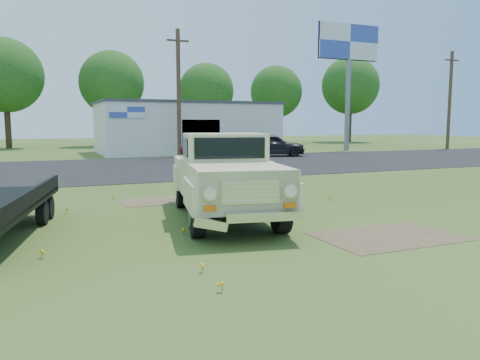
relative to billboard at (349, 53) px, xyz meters
name	(u,v)px	position (x,y,z in m)	size (l,w,h in m)	color
ground	(264,217)	(-20.00, -24.04, -8.54)	(140.00, 140.00, 0.00)	#324F19
asphalt_lot	(145,167)	(-20.00, -9.04, -8.54)	(90.00, 14.00, 0.02)	black
dirt_patch_a	(388,237)	(-18.50, -27.04, -8.54)	(3.00, 2.00, 0.01)	brown
dirt_patch_b	(157,201)	(-22.00, -20.54, -8.54)	(2.20, 1.60, 0.01)	brown
commercial_building	(186,127)	(-14.00, 2.95, -6.44)	(14.20, 8.20, 4.15)	white
billboard	(349,53)	(0.00, 0.00, 0.00)	(6.10, 0.45, 11.05)	slate
utility_pole_mid	(179,92)	(-16.00, -2.04, -3.93)	(1.60, 0.30, 9.00)	#43301F
utility_pole_east	(450,100)	(10.00, -2.04, -3.93)	(1.60, 0.30, 9.00)	#43301F
treeline_c	(5,75)	(-28.00, 15.46, -1.60)	(7.04, 7.04, 10.47)	#372819
treeline_d	(112,83)	(-18.00, 16.46, -1.92)	(6.72, 6.72, 10.00)	#372819
treeline_e	(206,91)	(-8.00, 14.96, -2.55)	(6.08, 6.08, 9.04)	#372819
treeline_f	(276,92)	(2.00, 17.46, -2.24)	(6.40, 6.40, 9.52)	#372819
treeline_g	(350,86)	(12.00, 15.96, -1.29)	(7.36, 7.36, 10.95)	#372819
vintage_pickup_truck	(225,176)	(-21.03, -23.86, -7.45)	(2.34, 6.01, 2.18)	beige
red_pickup	(220,151)	(-15.01, -7.61, -7.86)	(2.26, 4.90, 1.36)	maroon
dark_sedan	(272,145)	(-9.59, -4.08, -7.71)	(1.95, 4.85, 1.65)	black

